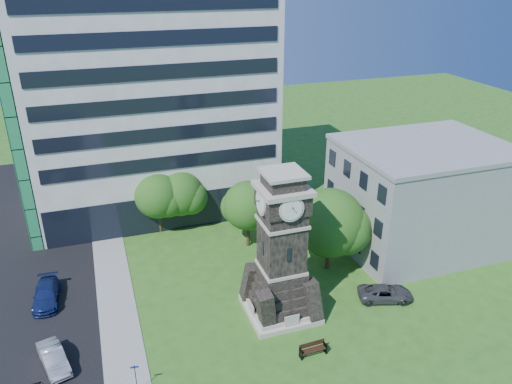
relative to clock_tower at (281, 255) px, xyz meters
name	(u,v)px	position (x,y,z in m)	size (l,w,h in m)	color
ground	(253,335)	(-3.00, -2.00, -5.28)	(160.00, 160.00, 0.00)	#2D611B
sidewalk	(119,320)	(-12.50, 3.00, -5.25)	(3.00, 70.00, 0.06)	gray
street	(1,344)	(-21.00, 3.00, -5.27)	(14.00, 80.00, 0.02)	black
clock_tower	(281,255)	(0.00, 0.00, 0.00)	(5.40, 5.40, 12.22)	beige
office_tall	(147,82)	(-6.20, 23.84, 8.94)	(26.20, 15.11, 28.60)	white
office_low	(421,195)	(16.97, 6.00, -0.07)	(15.20, 12.20, 10.40)	gray
car_street_mid	(54,358)	(-17.16, -0.58, -4.61)	(1.42, 4.08, 1.35)	#96989D
car_street_north	(46,295)	(-17.92, 7.44, -4.58)	(1.95, 4.81, 1.39)	navy
car_east_lot	(385,293)	(8.89, -1.40, -4.65)	(2.09, 4.53, 1.26)	#46464A
park_bench	(313,348)	(0.39, -5.40, -4.72)	(2.03, 0.54, 1.05)	black
street_sign	(136,375)	(-11.96, -4.81, -3.88)	(0.54, 0.05, 2.23)	black
tree_nw	(159,197)	(-6.97, 16.50, -1.28)	(5.21, 4.74, 6.54)	#332114
tree_nc	(180,194)	(-4.67, 16.76, -1.43)	(5.37, 4.88, 6.46)	#332114
tree_ne	(249,207)	(0.86, 10.77, -1.02)	(5.31, 4.83, 6.85)	#332114
tree_east	(331,225)	(6.51, 4.50, -0.74)	(6.87, 6.24, 7.85)	#332114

